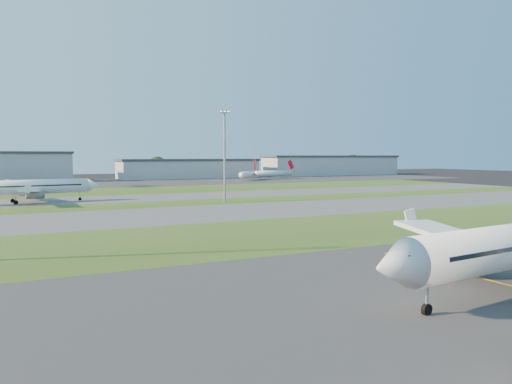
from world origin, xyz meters
TOP-DOWN VIEW (x-y plane):
  - grass_strip_a at (0.00, 52.00)m, footprint 300.00×34.00m
  - taxiway_a at (0.00, 85.00)m, footprint 300.00×32.00m
  - grass_strip_b at (0.00, 110.00)m, footprint 300.00×18.00m
  - taxiway_b at (0.00, 132.00)m, footprint 300.00×26.00m
  - grass_strip_c at (0.00, 165.00)m, footprint 300.00×40.00m
  - apron_far at (0.00, 225.00)m, footprint 400.00×80.00m
  - airliner_taxiing at (-34.95, 129.42)m, footprint 39.30×33.15m
  - mini_jet_near at (75.79, 218.59)m, footprint 20.27×22.56m
  - mini_jet_far at (93.64, 223.05)m, footprint 28.25×8.98m
  - light_mast_centre at (15.00, 108.00)m, footprint 3.20×0.70m
  - hangar_east at (55.00, 255.00)m, footprint 81.60×23.00m
  - hangar_far_east at (155.00, 255.00)m, footprint 96.90×23.00m
  - tree_mid_west at (-20.00, 266.00)m, footprint 9.90×9.90m
  - tree_mid_east at (40.00, 269.00)m, footprint 11.55×11.55m
  - tree_east at (115.00, 267.00)m, footprint 10.45×10.45m
  - tree_far_east at (185.00, 271.00)m, footprint 12.65×12.65m

SIDE VIEW (x-z plane):
  - grass_strip_a at x=0.00m, z-range 0.00..0.01m
  - taxiway_a at x=0.00m, z-range 0.00..0.01m
  - grass_strip_b at x=0.00m, z-range 0.00..0.01m
  - taxiway_b at x=0.00m, z-range 0.00..0.01m
  - grass_strip_c at x=0.00m, z-range 0.00..0.01m
  - apron_far at x=0.00m, z-range 0.00..0.01m
  - mini_jet_near at x=75.79m, z-range -1.46..8.02m
  - mini_jet_far at x=93.64m, z-range -1.46..8.02m
  - airliner_taxiing at x=-34.95m, z-range -1.83..10.46m
  - hangar_east at x=55.00m, z-range 0.04..11.24m
  - tree_mid_west at x=-20.00m, z-range 0.44..11.24m
  - tree_east at x=115.00m, z-range 0.46..11.86m
  - hangar_far_east at x=155.00m, z-range 0.04..13.24m
  - tree_mid_east at x=40.00m, z-range 0.51..13.11m
  - tree_far_east at x=185.00m, z-range 0.56..14.36m
  - light_mast_centre at x=15.00m, z-range 1.91..27.71m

